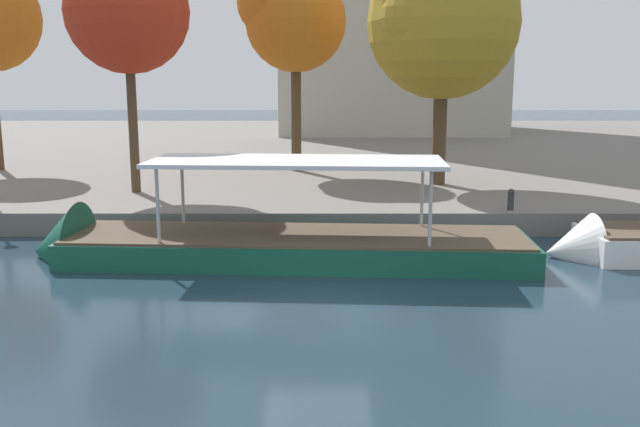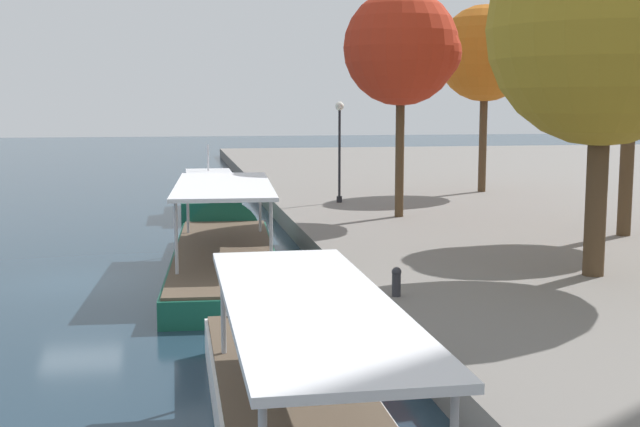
% 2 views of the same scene
% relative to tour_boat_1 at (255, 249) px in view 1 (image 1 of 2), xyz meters
% --- Properties ---
extents(ground_plane, '(220.00, 220.00, 0.00)m').
position_rel_tour_boat_1_xyz_m(ground_plane, '(1.93, -4.70, -0.33)').
color(ground_plane, '#1E3342').
extents(dock_promenade, '(120.00, 55.00, 0.81)m').
position_rel_tour_boat_1_xyz_m(dock_promenade, '(1.93, 30.61, 0.07)').
color(dock_promenade, slate).
rests_on(dock_promenade, ground_plane).
extents(tour_boat_1, '(14.95, 4.18, 4.34)m').
position_rel_tour_boat_1_xyz_m(tour_boat_1, '(0.00, 0.00, 0.00)').
color(tour_boat_1, '#14513D').
rests_on(tour_boat_1, ground_plane).
extents(mooring_bollard_0, '(0.25, 0.25, 0.75)m').
position_rel_tour_boat_1_xyz_m(mooring_bollard_0, '(8.63, 3.77, 0.88)').
color(mooring_bollard_0, '#2D2D33').
rests_on(mooring_bollard_0, dock_promenade).
extents(tree_1, '(4.80, 4.80, 9.47)m').
position_rel_tour_boat_1_xyz_m(tree_1, '(-5.45, 7.79, 7.58)').
color(tree_1, '#4C3823').
rests_on(tree_1, dock_promenade).
extents(tree_2, '(6.36, 6.36, 9.99)m').
position_rel_tour_boat_1_xyz_m(tree_2, '(7.12, 9.84, 7.38)').
color(tree_2, '#4C3823').
rests_on(tree_2, dock_promenade).
extents(tree_3, '(5.23, 4.89, 9.76)m').
position_rel_tour_boat_1_xyz_m(tree_3, '(0.62, 14.41, 7.91)').
color(tree_3, '#4C3823').
rests_on(tree_3, dock_promenade).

